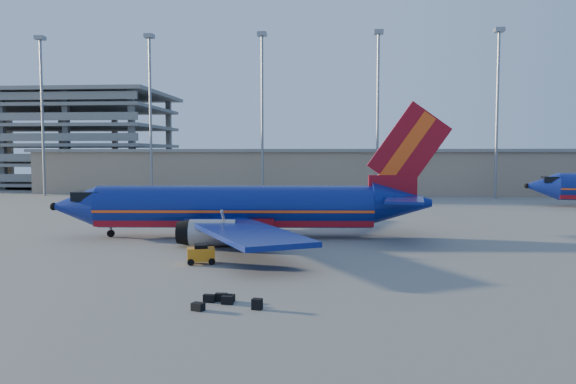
{
  "coord_description": "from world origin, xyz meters",
  "views": [
    {
      "loc": [
        7.53,
        -51.96,
        7.77
      ],
      "look_at": [
        3.13,
        1.83,
        4.0
      ],
      "focal_mm": 35.0,
      "sensor_mm": 36.0,
      "label": 1
    }
  ],
  "objects": [
    {
      "name": "luggage_pile",
      "position": [
        1.98,
        -24.15,
        0.22
      ],
      "size": [
        3.52,
        2.34,
        0.54
      ],
      "color": "black",
      "rests_on": "ground"
    },
    {
      "name": "ground",
      "position": [
        0.0,
        0.0,
        0.0
      ],
      "size": [
        220.0,
        220.0,
        0.0
      ],
      "primitive_type": "plane",
      "color": "slate",
      "rests_on": "ground"
    },
    {
      "name": "light_mast_row",
      "position": [
        5.0,
        46.0,
        17.55
      ],
      "size": [
        101.6,
        1.6,
        28.65
      ],
      "color": "gray",
      "rests_on": "ground"
    },
    {
      "name": "aircraft_main",
      "position": [
        -0.64,
        -1.15,
        2.66
      ],
      "size": [
        36.79,
        35.31,
        12.45
      ],
      "rotation": [
        0.0,
        0.0,
        0.07
      ],
      "color": "navy",
      "rests_on": "ground"
    },
    {
      "name": "terminal_building",
      "position": [
        10.0,
        58.0,
        4.32
      ],
      "size": [
        122.0,
        16.0,
        8.5
      ],
      "color": "gray",
      "rests_on": "ground"
    },
    {
      "name": "baggage_tug",
      "position": [
        -1.72,
        -13.72,
        0.72
      ],
      "size": [
        2.15,
        1.63,
        1.38
      ],
      "rotation": [
        0.0,
        0.0,
        0.27
      ],
      "color": "orange",
      "rests_on": "ground"
    },
    {
      "name": "parking_garage",
      "position": [
        -62.0,
        74.05,
        11.73
      ],
      "size": [
        62.0,
        32.0,
        21.4
      ],
      "color": "slate",
      "rests_on": "ground"
    }
  ]
}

